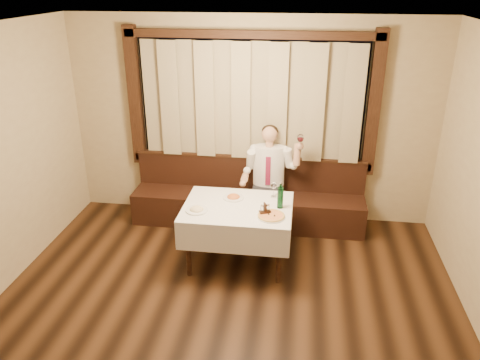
# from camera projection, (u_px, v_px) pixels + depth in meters

# --- Properties ---
(room) EXTENTS (5.01, 6.01, 2.81)m
(room) POSITION_uv_depth(u_px,v_px,m) (227.00, 171.00, 4.51)
(room) COLOR black
(room) RESTS_ON ground
(banquette) EXTENTS (3.20, 0.61, 0.94)m
(banquette) POSITION_uv_depth(u_px,v_px,m) (248.00, 202.00, 6.57)
(banquette) COLOR black
(banquette) RESTS_ON ground
(dining_table) EXTENTS (1.27, 0.97, 0.76)m
(dining_table) POSITION_uv_depth(u_px,v_px,m) (238.00, 214.00, 5.51)
(dining_table) COLOR black
(dining_table) RESTS_ON ground
(pizza) EXTENTS (0.32, 0.32, 0.03)m
(pizza) POSITION_uv_depth(u_px,v_px,m) (271.00, 216.00, 5.21)
(pizza) COLOR white
(pizza) RESTS_ON dining_table
(pasta_red) EXTENTS (0.25, 0.25, 0.09)m
(pasta_red) POSITION_uv_depth(u_px,v_px,m) (233.00, 196.00, 5.64)
(pasta_red) COLOR white
(pasta_red) RESTS_ON dining_table
(pasta_cream) EXTENTS (0.26, 0.26, 0.09)m
(pasta_cream) POSITION_uv_depth(u_px,v_px,m) (197.00, 208.00, 5.34)
(pasta_cream) COLOR white
(pasta_cream) RESTS_ON dining_table
(green_bottle) EXTENTS (0.07, 0.07, 0.32)m
(green_bottle) POSITION_uv_depth(u_px,v_px,m) (280.00, 197.00, 5.37)
(green_bottle) COLOR #0E431F
(green_bottle) RESTS_ON dining_table
(table_wine_glass) EXTENTS (0.08, 0.08, 0.20)m
(table_wine_glass) POSITION_uv_depth(u_px,v_px,m) (274.00, 186.00, 5.63)
(table_wine_glass) COLOR white
(table_wine_glass) RESTS_ON dining_table
(cruet_caddy) EXTENTS (0.14, 0.11, 0.14)m
(cruet_caddy) POSITION_uv_depth(u_px,v_px,m) (265.00, 210.00, 5.26)
(cruet_caddy) COLOR black
(cruet_caddy) RESTS_ON dining_table
(seated_man) EXTENTS (0.79, 0.59, 1.44)m
(seated_man) POSITION_uv_depth(u_px,v_px,m) (269.00, 171.00, 6.25)
(seated_man) COLOR black
(seated_man) RESTS_ON ground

